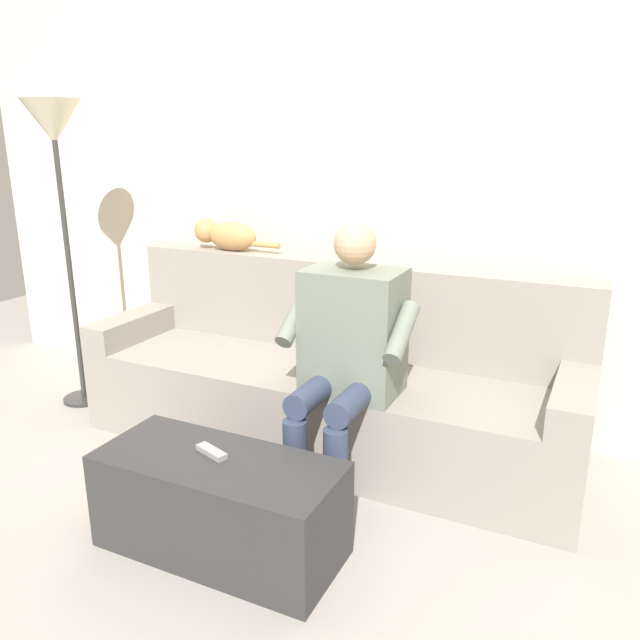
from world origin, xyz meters
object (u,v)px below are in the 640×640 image
at_px(coffee_table, 220,505).
at_px(cat_on_backrest, 225,235).
at_px(floor_lamp, 55,146).
at_px(person_solo_seated, 348,344).
at_px(remote_gray, 212,452).
at_px(couch, 330,383).

distance_m(coffee_table, cat_on_backrest, 1.64).
xyz_separation_m(cat_on_backrest, floor_lamp, (0.79, 0.40, 0.48)).
relative_size(person_solo_seated, floor_lamp, 0.69).
distance_m(coffee_table, remote_gray, 0.21).
bearing_deg(coffee_table, person_solo_seated, -110.55).
relative_size(cat_on_backrest, floor_lamp, 0.32).
bearing_deg(coffee_table, cat_on_backrest, -58.30).
bearing_deg(couch, floor_lamp, 6.35).
xyz_separation_m(couch, remote_gray, (0.04, 0.97, 0.07)).
distance_m(couch, person_solo_seated, 0.55).
bearing_deg(floor_lamp, coffee_table, 152.04).
distance_m(cat_on_backrest, remote_gray, 1.51).
height_order(person_solo_seated, remote_gray, person_solo_seated).
distance_m(cat_on_backrest, floor_lamp, 1.01).
height_order(coffee_table, floor_lamp, floor_lamp).
xyz_separation_m(couch, person_solo_seated, (-0.24, 0.34, 0.35)).
relative_size(person_solo_seated, remote_gray, 8.18).
xyz_separation_m(coffee_table, floor_lamp, (1.54, -0.82, 1.28)).
relative_size(cat_on_backrest, remote_gray, 3.73).
bearing_deg(person_solo_seated, cat_on_backrest, -29.68).
xyz_separation_m(coffee_table, cat_on_backrest, (0.75, -1.21, 0.80)).
bearing_deg(cat_on_backrest, couch, 163.39).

